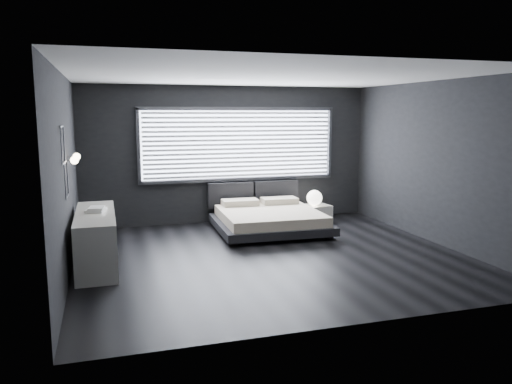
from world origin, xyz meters
name	(u,v)px	position (x,y,z in m)	size (l,w,h in m)	color
room	(272,168)	(0.00, 0.00, 1.40)	(6.04, 6.00, 2.80)	black
window	(239,144)	(0.20, 2.70, 1.61)	(4.14, 0.09, 1.52)	white
headboard	(254,194)	(0.49, 2.64, 0.57)	(1.96, 0.16, 0.52)	black
sconce_near	(74,160)	(-2.88, 0.05, 1.60)	(0.18, 0.11, 0.11)	silver
sconce_far	(76,157)	(-2.88, 0.65, 1.60)	(0.18, 0.11, 0.11)	silver
wall_art_upper	(63,145)	(-2.98, -0.55, 1.85)	(0.01, 0.48, 0.48)	#47474C
wall_art_lower	(66,179)	(-2.98, -0.30, 1.38)	(0.01, 0.48, 0.48)	#47474C
bed	(269,219)	(0.49, 1.59, 0.24)	(2.10, 2.01, 0.53)	black
nightstand	(315,213)	(1.74, 2.24, 0.17)	(0.57, 0.47, 0.33)	white
orb_lamp	(314,198)	(1.69, 2.20, 0.49)	(0.32, 0.32, 0.32)	white
dresser	(96,239)	(-2.65, 0.29, 0.40)	(0.57, 2.00, 0.80)	white
book_stack	(96,209)	(-2.63, 0.38, 0.83)	(0.33, 0.39, 0.07)	silver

